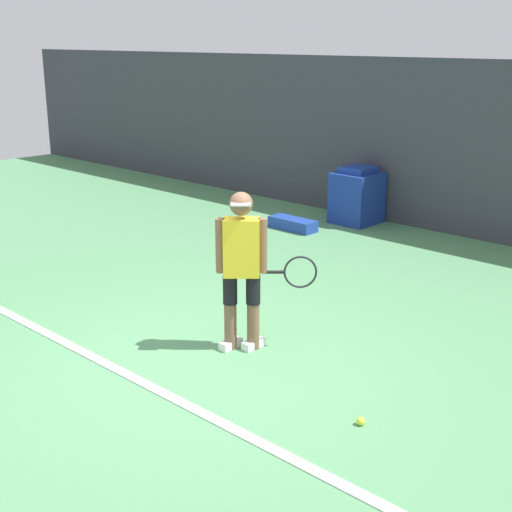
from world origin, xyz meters
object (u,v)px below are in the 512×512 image
Objects in this scene: tennis_player at (243,264)px; equipment_bag at (293,224)px; covered_chair at (357,196)px; tennis_ball at (361,421)px.

tennis_player is 4.58m from equipment_bag.
tennis_player is 1.69× the size of covered_chair.
tennis_player is at bearing 166.44° from tennis_ball.
covered_chair is 1.16× the size of equipment_bag.
equipment_bag is at bearing 81.10° from tennis_player.
covered_chair is (-2.09, 4.77, -0.42)m from tennis_player.
covered_chair is 1.20m from equipment_bag.
covered_chair is at bearing 66.18° from equipment_bag.
tennis_player is 1.91m from tennis_ball.
tennis_ball is at bearing -44.34° from equipment_bag.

